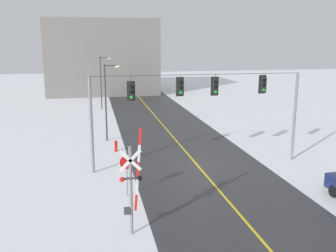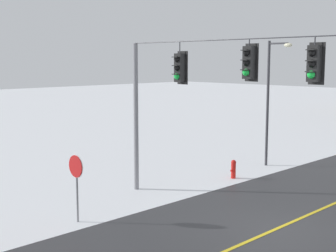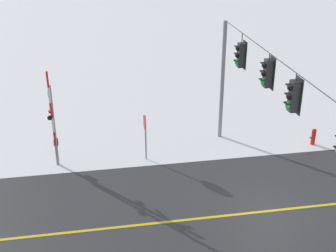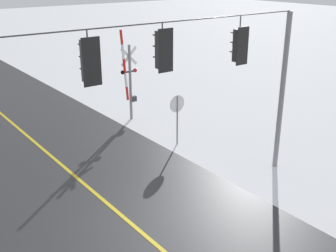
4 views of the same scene
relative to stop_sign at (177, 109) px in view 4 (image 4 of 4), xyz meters
name	(u,v)px [view 4 (image 4 of 4)]	position (x,y,z in m)	size (l,w,h in m)	color
ground_plane	(132,224)	(5.19, 4.24, -1.71)	(160.00, 160.00, 0.00)	white
signal_span	(127,90)	(5.18, 4.23, 2.73)	(14.20, 0.47, 6.22)	gray
stop_sign	(177,109)	(0.00, 0.00, 0.00)	(0.80, 0.09, 2.35)	gray
railroad_crossing	(129,77)	(-0.15, -4.22, 0.58)	(1.00, 0.31, 4.79)	gray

